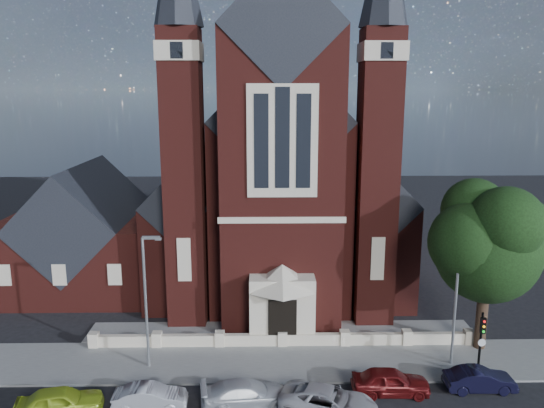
{
  "coord_description": "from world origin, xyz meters",
  "views": [
    {
      "loc": [
        -1.2,
        -24.76,
        16.12
      ],
      "look_at": [
        -0.57,
        12.0,
        8.18
      ],
      "focal_mm": 35.0,
      "sensor_mm": 36.0,
      "label": 1
    }
  ],
  "objects_px": {
    "street_tree": "(492,245)",
    "street_lamp_left": "(147,295)",
    "church": "(276,179)",
    "parish_hall": "(86,238)",
    "car_white_suv": "(328,402)",
    "car_silver_b": "(246,394)",
    "car_navy": "(480,380)",
    "car_silver_a": "(150,397)",
    "car_lime_van": "(60,402)",
    "street_lamp_right": "(458,293)",
    "traffic_signal": "(481,337)",
    "car_dark_red": "(391,382)"
  },
  "relations": [
    {
      "from": "traffic_signal",
      "to": "car_navy",
      "type": "height_order",
      "value": "traffic_signal"
    },
    {
      "from": "car_lime_van",
      "to": "church",
      "type": "bearing_deg",
      "value": -39.65
    },
    {
      "from": "parish_hall",
      "to": "car_dark_red",
      "type": "distance_m",
      "value": 27.7
    },
    {
      "from": "street_lamp_left",
      "to": "traffic_signal",
      "type": "distance_m",
      "value": 19.08
    },
    {
      "from": "parish_hall",
      "to": "church",
      "type": "bearing_deg",
      "value": 17.16
    },
    {
      "from": "street_tree",
      "to": "car_navy",
      "type": "bearing_deg",
      "value": -114.16
    },
    {
      "from": "parish_hall",
      "to": "car_silver_b",
      "type": "bearing_deg",
      "value": -52.33
    },
    {
      "from": "street_lamp_left",
      "to": "car_silver_a",
      "type": "relative_size",
      "value": 2.13
    },
    {
      "from": "traffic_signal",
      "to": "car_silver_a",
      "type": "xyz_separation_m",
      "value": [
        -18.06,
        -2.53,
        -1.96
      ]
    },
    {
      "from": "car_silver_b",
      "to": "car_white_suv",
      "type": "xyz_separation_m",
      "value": [
        4.19,
        -0.79,
        0.01
      ]
    },
    {
      "from": "parish_hall",
      "to": "car_navy",
      "type": "distance_m",
      "value": 31.61
    },
    {
      "from": "car_lime_van",
      "to": "car_silver_a",
      "type": "xyz_separation_m",
      "value": [
        4.43,
        0.47,
        -0.1
      ]
    },
    {
      "from": "street_tree",
      "to": "street_lamp_left",
      "type": "height_order",
      "value": "street_tree"
    },
    {
      "from": "car_silver_a",
      "to": "traffic_signal",
      "type": "bearing_deg",
      "value": -84.54
    },
    {
      "from": "parish_hall",
      "to": "street_lamp_left",
      "type": "distance_m",
      "value": 16.18
    },
    {
      "from": "street_tree",
      "to": "street_lamp_left",
      "type": "bearing_deg",
      "value": -175.24
    },
    {
      "from": "street_tree",
      "to": "car_navy",
      "type": "distance_m",
      "value": 7.99
    },
    {
      "from": "traffic_signal",
      "to": "car_navy",
      "type": "relative_size",
      "value": 1.05
    },
    {
      "from": "street_lamp_right",
      "to": "car_silver_b",
      "type": "xyz_separation_m",
      "value": [
        -12.21,
        -3.98,
        -3.92
      ]
    },
    {
      "from": "car_silver_a",
      "to": "car_silver_b",
      "type": "distance_m",
      "value": 4.95
    },
    {
      "from": "street_lamp_left",
      "to": "street_tree",
      "type": "bearing_deg",
      "value": 4.76
    },
    {
      "from": "church",
      "to": "street_lamp_right",
      "type": "relative_size",
      "value": 4.31
    },
    {
      "from": "car_white_suv",
      "to": "car_navy",
      "type": "height_order",
      "value": "car_white_suv"
    },
    {
      "from": "street_tree",
      "to": "traffic_signal",
      "type": "distance_m",
      "value": 5.7
    },
    {
      "from": "street_tree",
      "to": "car_dark_red",
      "type": "distance_m",
      "value": 10.45
    },
    {
      "from": "car_white_suv",
      "to": "car_silver_b",
      "type": "bearing_deg",
      "value": 99.22
    },
    {
      "from": "street_tree",
      "to": "street_lamp_right",
      "type": "distance_m",
      "value": 3.84
    },
    {
      "from": "street_lamp_left",
      "to": "car_silver_b",
      "type": "distance_m",
      "value": 8.04
    },
    {
      "from": "street_tree",
      "to": "car_silver_b",
      "type": "xyz_separation_m",
      "value": [
        -14.72,
        -5.69,
        -6.28
      ]
    },
    {
      "from": "street_lamp_left",
      "to": "car_white_suv",
      "type": "xyz_separation_m",
      "value": [
        9.98,
        -4.77,
        -3.91
      ]
    },
    {
      "from": "street_lamp_left",
      "to": "car_lime_van",
      "type": "xyz_separation_m",
      "value": [
        -3.58,
        -4.58,
        -3.87
      ]
    },
    {
      "from": "parish_hall",
      "to": "street_lamp_right",
      "type": "relative_size",
      "value": 1.51
    },
    {
      "from": "street_lamp_left",
      "to": "car_navy",
      "type": "bearing_deg",
      "value": -8.4
    },
    {
      "from": "car_navy",
      "to": "street_tree",
      "type": "bearing_deg",
      "value": -24.53
    },
    {
      "from": "car_silver_b",
      "to": "car_white_suv",
      "type": "relative_size",
      "value": 0.94
    },
    {
      "from": "street_tree",
      "to": "traffic_signal",
      "type": "height_order",
      "value": "street_tree"
    },
    {
      "from": "street_lamp_right",
      "to": "car_dark_red",
      "type": "height_order",
      "value": "street_lamp_right"
    },
    {
      "from": "church",
      "to": "parish_hall",
      "type": "distance_m",
      "value": 17.26
    },
    {
      "from": "street_lamp_left",
      "to": "car_silver_a",
      "type": "distance_m",
      "value": 5.78
    },
    {
      "from": "car_silver_b",
      "to": "church",
      "type": "bearing_deg",
      "value": -13.89
    },
    {
      "from": "church",
      "to": "street_lamp_left",
      "type": "relative_size",
      "value": 4.31
    },
    {
      "from": "church",
      "to": "street_lamp_right",
      "type": "bearing_deg",
      "value": -61.96
    },
    {
      "from": "parish_hall",
      "to": "street_tree",
      "type": "relative_size",
      "value": 1.14
    },
    {
      "from": "street_lamp_left",
      "to": "car_navy",
      "type": "xyz_separation_m",
      "value": [
        18.51,
        -2.73,
        -3.97
      ]
    },
    {
      "from": "traffic_signal",
      "to": "car_lime_van",
      "type": "xyz_separation_m",
      "value": [
        -22.49,
        -3.0,
        -1.86
      ]
    },
    {
      "from": "car_silver_a",
      "to": "car_lime_van",
      "type": "bearing_deg",
      "value": 93.56
    },
    {
      "from": "street_lamp_right",
      "to": "traffic_signal",
      "type": "distance_m",
      "value": 2.71
    },
    {
      "from": "church",
      "to": "car_silver_b",
      "type": "bearing_deg",
      "value": -95.28
    },
    {
      "from": "street_tree",
      "to": "car_silver_b",
      "type": "bearing_deg",
      "value": -158.87
    },
    {
      "from": "car_white_suv",
      "to": "car_silver_a",
      "type": "bearing_deg",
      "value": 105.75
    }
  ]
}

